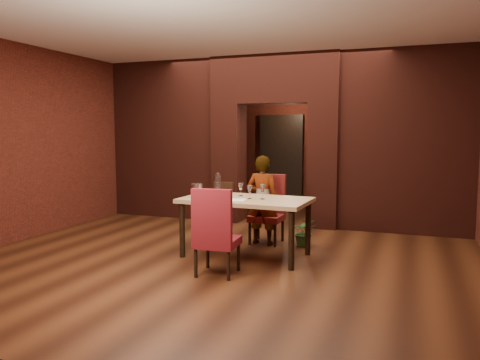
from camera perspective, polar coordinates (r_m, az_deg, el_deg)
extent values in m
plane|color=#432110|center=(7.30, -0.20, -8.16)|extent=(8.00, 8.00, 0.00)
cube|color=silver|center=(7.22, -0.21, 17.29)|extent=(7.00, 8.00, 0.04)
cube|color=maroon|center=(10.92, 7.21, 4.98)|extent=(7.00, 0.04, 3.20)
cube|color=maroon|center=(3.62, -23.00, 2.58)|extent=(7.00, 0.04, 3.20)
cube|color=maroon|center=(8.93, -21.80, 4.38)|extent=(0.04, 8.00, 3.20)
cube|color=maroon|center=(9.31, -1.36, 2.08)|extent=(0.55, 0.55, 2.30)
cube|color=maroon|center=(8.79, 10.23, 1.75)|extent=(0.55, 0.55, 2.30)
cube|color=maroon|center=(9.03, 4.35, 12.11)|extent=(2.45, 0.55, 0.90)
cube|color=maroon|center=(9.90, -9.02, 4.85)|extent=(2.28, 0.35, 3.20)
cube|color=maroon|center=(8.63, 19.58, 4.42)|extent=(2.28, 0.35, 3.20)
cube|color=#9C542D|center=(9.10, -2.04, -1.81)|extent=(0.40, 0.03, 0.50)
cube|color=black|center=(10.98, 5.06, 2.13)|extent=(0.90, 0.08, 2.10)
cube|color=black|center=(10.94, 5.01, 2.12)|extent=(1.02, 0.04, 2.22)
cube|color=tan|center=(6.71, 0.70, -5.77)|extent=(1.83, 1.09, 0.84)
cube|color=maroon|center=(7.46, 3.25, -3.58)|extent=(0.51, 0.51, 1.09)
cube|color=maroon|center=(5.85, -2.76, -6.22)|extent=(0.53, 0.53, 1.10)
imported|color=silver|center=(7.36, 2.77, -2.45)|extent=(0.54, 0.38, 1.41)
cube|color=silver|center=(6.47, -0.82, -2.42)|extent=(0.37, 0.30, 0.00)
cylinder|color=silver|center=(6.75, -5.29, -1.27)|extent=(0.16, 0.16, 0.20)
cylinder|color=white|center=(7.03, -2.70, -0.42)|extent=(0.08, 0.08, 0.33)
imported|color=#2E6429|center=(7.37, 7.86, -6.32)|extent=(0.44, 0.40, 0.44)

